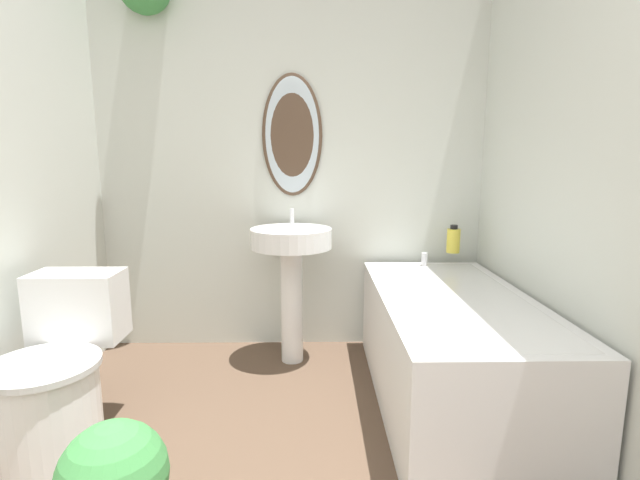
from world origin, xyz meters
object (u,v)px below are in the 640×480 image
Objects in this scene: bathtub at (452,347)px; toilet at (57,380)px; shampoo_bottle at (453,240)px; pedestal_sink at (291,260)px.

toilet is at bearing -168.67° from bathtub.
toilet is 4.14× the size of shampoo_bottle.
shampoo_bottle reaches higher than bathtub.
shampoo_bottle is at bearing 27.38° from toilet.
toilet is 0.78× the size of pedestal_sink.
shampoo_bottle is at bearing 7.77° from pedestal_sink.
shampoo_bottle is at bearing 74.65° from bathtub.
bathtub is (1.69, 0.34, -0.01)m from toilet.
pedestal_sink reaches higher than bathtub.
toilet is 0.48× the size of bathtub.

